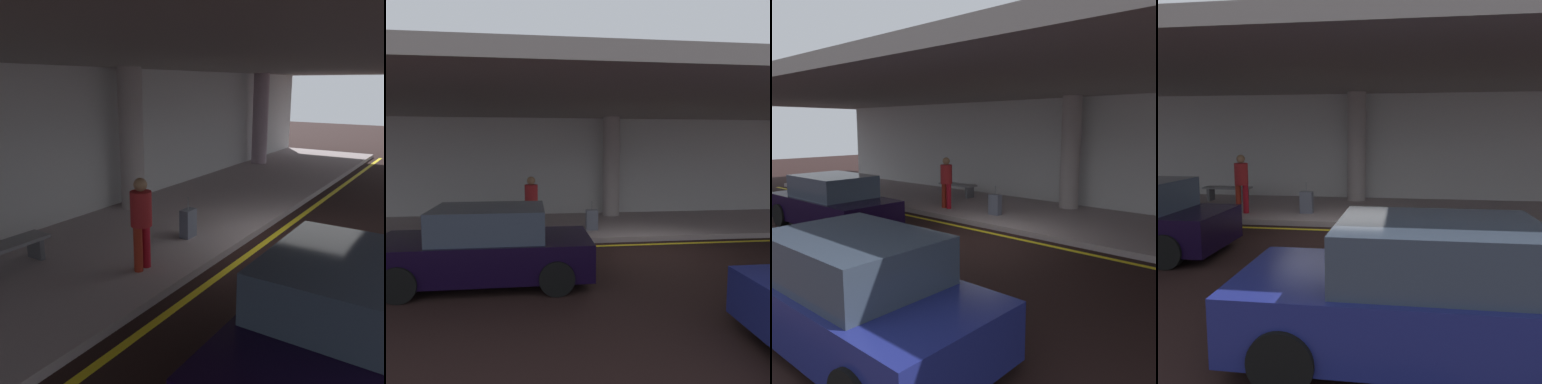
% 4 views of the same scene
% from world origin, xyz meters
% --- Properties ---
extents(ground_plane, '(60.00, 60.00, 0.00)m').
position_xyz_m(ground_plane, '(0.00, 0.00, 0.00)').
color(ground_plane, black).
extents(sidewalk, '(26.00, 4.20, 0.15)m').
position_xyz_m(sidewalk, '(0.00, 3.10, 0.07)').
color(sidewalk, gray).
rests_on(sidewalk, ground).
extents(lane_stripe_yellow, '(26.00, 0.14, 0.01)m').
position_xyz_m(lane_stripe_yellow, '(0.00, 0.67, 0.00)').
color(lane_stripe_yellow, yellow).
rests_on(lane_stripe_yellow, ground).
extents(support_column_far_left, '(0.63, 0.63, 3.65)m').
position_xyz_m(support_column_far_left, '(0.00, 4.60, 1.97)').
color(support_column_far_left, gray).
rests_on(support_column_far_left, sidewalk).
extents(ceiling_overhang, '(28.00, 13.20, 0.30)m').
position_xyz_m(ceiling_overhang, '(0.00, 2.60, 3.95)').
color(ceiling_overhang, gray).
rests_on(ceiling_overhang, support_column_far_left).
extents(terminal_back_wall, '(26.00, 0.30, 3.80)m').
position_xyz_m(terminal_back_wall, '(0.00, 5.35, 1.90)').
color(terminal_back_wall, '#BBBAB9').
rests_on(terminal_back_wall, ground).
extents(car_black, '(4.10, 1.92, 1.50)m').
position_xyz_m(car_black, '(-3.85, -1.82, 0.71)').
color(car_black, black).
rests_on(car_black, ground).
extents(car_navy, '(4.10, 1.92, 1.50)m').
position_xyz_m(car_navy, '(1.98, -5.00, 0.71)').
color(car_navy, navy).
rests_on(car_navy, ground).
extents(traveler_with_luggage, '(0.38, 0.38, 1.68)m').
position_xyz_m(traveler_with_luggage, '(-2.97, 1.82, 1.11)').
color(traveler_with_luggage, maroon).
rests_on(traveler_with_luggage, sidewalk).
extents(suitcase_upright_primary, '(0.36, 0.22, 0.90)m').
position_xyz_m(suitcase_upright_primary, '(-1.14, 2.06, 0.46)').
color(suitcase_upright_primary, '#545968').
rests_on(suitcase_upright_primary, sidewalk).
extents(bench_metal, '(1.60, 0.50, 0.48)m').
position_xyz_m(bench_metal, '(-4.33, 3.84, 0.50)').
color(bench_metal, slate).
rests_on(bench_metal, sidewalk).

